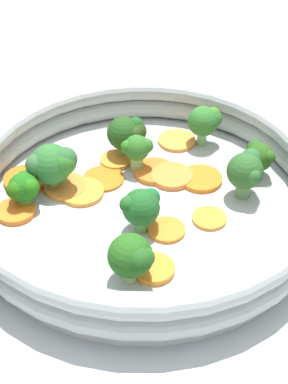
{
  "coord_description": "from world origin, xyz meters",
  "views": [
    {
      "loc": [
        -0.45,
        0.23,
        0.43
      ],
      "look_at": [
        0.0,
        0.0,
        0.03
      ],
      "focal_mm": 60.0,
      "sensor_mm": 36.0,
      "label": 1
    }
  ],
  "objects_px": {
    "carrot_slice_5": "(116,160)",
    "carrot_slice_8": "(209,218)",
    "carrot_slice_3": "(172,176)",
    "carrot_slice_7": "(82,192)",
    "broccoli_floret_4": "(137,149)",
    "carrot_slice_0": "(154,171)",
    "carrot_slice_6": "(201,179)",
    "broccoli_floret_5": "(205,121)",
    "carrot_slice_10": "(154,269)",
    "broccoli_floret_1": "(127,133)",
    "broccoli_floret_0": "(259,157)",
    "broccoli_floret_2": "(53,164)",
    "carrot_slice_1": "(26,180)",
    "carrot_slice_12": "(103,179)",
    "skillet": "(144,209)",
    "carrot_slice_9": "(177,141)",
    "carrot_slice_11": "(16,211)",
    "broccoli_floret_3": "(141,207)",
    "broccoli_floret_8": "(23,188)",
    "broccoli_floret_7": "(246,171)",
    "carrot_slice_2": "(165,230)",
    "carrot_slice_4": "(66,187)",
    "broccoli_floret_6": "(132,257)"
  },
  "relations": [
    {
      "from": "carrot_slice_0",
      "to": "carrot_slice_12",
      "type": "relative_size",
      "value": 1.02
    },
    {
      "from": "carrot_slice_8",
      "to": "broccoli_floret_5",
      "type": "distance_m",
      "value": 0.14
    },
    {
      "from": "carrot_slice_6",
      "to": "carrot_slice_9",
      "type": "height_order",
      "value": "same"
    },
    {
      "from": "carrot_slice_5",
      "to": "broccoli_floret_5",
      "type": "xyz_separation_m",
      "value": [
        -0.01,
        -0.11,
        0.03
      ]
    },
    {
      "from": "carrot_slice_3",
      "to": "carrot_slice_8",
      "type": "distance_m",
      "value": 0.08
    },
    {
      "from": "carrot_slice_11",
      "to": "carrot_slice_12",
      "type": "xyz_separation_m",
      "value": [
        0.01,
        -0.1,
        -0.0
      ]
    },
    {
      "from": "broccoli_floret_0",
      "to": "broccoli_floret_5",
      "type": "xyz_separation_m",
      "value": [
        0.08,
        0.02,
        0.01
      ]
    },
    {
      "from": "broccoli_floret_1",
      "to": "broccoli_floret_2",
      "type": "distance_m",
      "value": 0.1
    },
    {
      "from": "carrot_slice_6",
      "to": "broccoli_floret_0",
      "type": "bearing_deg",
      "value": -106.96
    },
    {
      "from": "carrot_slice_4",
      "to": "broccoli_floret_2",
      "type": "xyz_separation_m",
      "value": [
        0.01,
        0.01,
        0.03
      ]
    },
    {
      "from": "carrot_slice_11",
      "to": "broccoli_floret_1",
      "type": "height_order",
      "value": "broccoli_floret_1"
    },
    {
      "from": "carrot_slice_0",
      "to": "broccoli_floret_5",
      "type": "xyz_separation_m",
      "value": [
        0.02,
        -0.08,
        0.03
      ]
    },
    {
      "from": "carrot_slice_8",
      "to": "broccoli_floret_4",
      "type": "bearing_deg",
      "value": 13.83
    },
    {
      "from": "broccoli_floret_7",
      "to": "carrot_slice_11",
      "type": "bearing_deg",
      "value": 69.73
    },
    {
      "from": "carrot_slice_11",
      "to": "broccoli_floret_5",
      "type": "xyz_separation_m",
      "value": [
        0.02,
        -0.23,
        0.03
      ]
    },
    {
      "from": "carrot_slice_5",
      "to": "broccoli_floret_6",
      "type": "distance_m",
      "value": 0.18
    },
    {
      "from": "carrot_slice_0",
      "to": "broccoli_floret_3",
      "type": "relative_size",
      "value": 0.98
    },
    {
      "from": "carrot_slice_5",
      "to": "broccoli_floret_1",
      "type": "distance_m",
      "value": 0.03
    },
    {
      "from": "carrot_slice_1",
      "to": "broccoli_floret_3",
      "type": "distance_m",
      "value": 0.15
    },
    {
      "from": "broccoli_floret_6",
      "to": "carrot_slice_8",
      "type": "bearing_deg",
      "value": -69.81
    },
    {
      "from": "carrot_slice_7",
      "to": "broccoli_floret_7",
      "type": "relative_size",
      "value": 0.9
    },
    {
      "from": "carrot_slice_0",
      "to": "broccoli_floret_4",
      "type": "distance_m",
      "value": 0.03
    },
    {
      "from": "carrot_slice_11",
      "to": "broccoli_floret_8",
      "type": "xyz_separation_m",
      "value": [
        0.01,
        -0.01,
        0.02
      ]
    },
    {
      "from": "carrot_slice_1",
      "to": "broccoli_floret_6",
      "type": "xyz_separation_m",
      "value": [
        -0.18,
        -0.04,
        0.03
      ]
    },
    {
      "from": "carrot_slice_6",
      "to": "broccoli_floret_2",
      "type": "relative_size",
      "value": 0.88
    },
    {
      "from": "carrot_slice_7",
      "to": "broccoli_floret_0",
      "type": "xyz_separation_m",
      "value": [
        -0.06,
        -0.18,
        0.02
      ]
    },
    {
      "from": "carrot_slice_9",
      "to": "broccoli_floret_4",
      "type": "relative_size",
      "value": 0.99
    },
    {
      "from": "carrot_slice_1",
      "to": "carrot_slice_7",
      "type": "height_order",
      "value": "same"
    },
    {
      "from": "carrot_slice_1",
      "to": "carrot_slice_12",
      "type": "bearing_deg",
      "value": -115.07
    },
    {
      "from": "skillet",
      "to": "carrot_slice_10",
      "type": "relative_size",
      "value": 8.92
    },
    {
      "from": "carrot_slice_10",
      "to": "broccoli_floret_1",
      "type": "distance_m",
      "value": 0.18
    },
    {
      "from": "carrot_slice_8",
      "to": "broccoli_floret_8",
      "type": "distance_m",
      "value": 0.19
    },
    {
      "from": "carrot_slice_2",
      "to": "carrot_slice_7",
      "type": "relative_size",
      "value": 0.79
    },
    {
      "from": "carrot_slice_6",
      "to": "broccoli_floret_5",
      "type": "bearing_deg",
      "value": -34.22
    },
    {
      "from": "carrot_slice_7",
      "to": "broccoli_floret_4",
      "type": "height_order",
      "value": "broccoli_floret_4"
    },
    {
      "from": "carrot_slice_5",
      "to": "carrot_slice_8",
      "type": "xyz_separation_m",
      "value": [
        -0.13,
        -0.04,
        -0.0
      ]
    },
    {
      "from": "carrot_slice_7",
      "to": "broccoli_floret_5",
      "type": "xyz_separation_m",
      "value": [
        0.02,
        -0.16,
        0.03
      ]
    },
    {
      "from": "skillet",
      "to": "carrot_slice_11",
      "type": "relative_size",
      "value": 8.57
    },
    {
      "from": "broccoli_floret_2",
      "to": "broccoli_floret_6",
      "type": "bearing_deg",
      "value": -175.28
    },
    {
      "from": "carrot_slice_2",
      "to": "carrot_slice_3",
      "type": "relative_size",
      "value": 0.81
    },
    {
      "from": "carrot_slice_5",
      "to": "broccoli_floret_7",
      "type": "xyz_separation_m",
      "value": [
        -0.11,
        -0.09,
        0.03
      ]
    },
    {
      "from": "skillet",
      "to": "carrot_slice_1",
      "type": "xyz_separation_m",
      "value": [
        0.09,
        0.09,
        0.01
      ]
    },
    {
      "from": "carrot_slice_4",
      "to": "carrot_slice_7",
      "type": "xyz_separation_m",
      "value": [
        -0.02,
        -0.01,
        -0.0
      ]
    },
    {
      "from": "carrot_slice_0",
      "to": "carrot_slice_7",
      "type": "bearing_deg",
      "value": 87.37
    },
    {
      "from": "broccoli_floret_3",
      "to": "broccoli_floret_2",
      "type": "bearing_deg",
      "value": 27.51
    },
    {
      "from": "carrot_slice_12",
      "to": "carrot_slice_4",
      "type": "bearing_deg",
      "value": 84.4
    },
    {
      "from": "carrot_slice_1",
      "to": "carrot_slice_3",
      "type": "xyz_separation_m",
      "value": [
        -0.07,
        -0.14,
        0.0
      ]
    },
    {
      "from": "carrot_slice_3",
      "to": "broccoli_floret_4",
      "type": "height_order",
      "value": "broccoli_floret_4"
    },
    {
      "from": "broccoli_floret_3",
      "to": "broccoli_floret_8",
      "type": "height_order",
      "value": "broccoli_floret_3"
    },
    {
      "from": "carrot_slice_2",
      "to": "broccoli_floret_5",
      "type": "distance_m",
      "value": 0.16
    }
  ]
}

